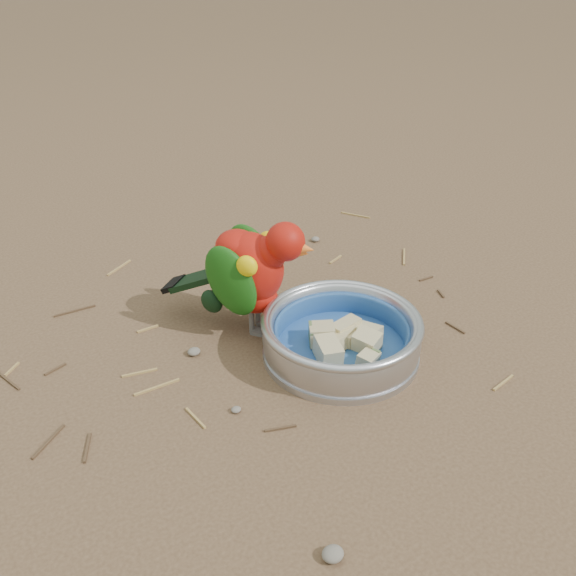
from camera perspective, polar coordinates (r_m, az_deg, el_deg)
ground at (r=0.87m, az=-0.91°, el=-8.36°), size 60.00×60.00×0.00m
food_bowl at (r=0.92m, az=4.70°, el=-5.54°), size 0.22×0.22×0.02m
bowl_wall at (r=0.90m, az=4.78°, el=-3.99°), size 0.22×0.22×0.04m
fruit_wedges at (r=0.90m, az=4.76°, el=-4.36°), size 0.13×0.13×0.03m
lory_parrot at (r=0.93m, az=-3.32°, el=0.94°), size 0.22×0.23×0.17m
ground_debris at (r=0.92m, az=-0.68°, el=-5.65°), size 0.90×0.80×0.01m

